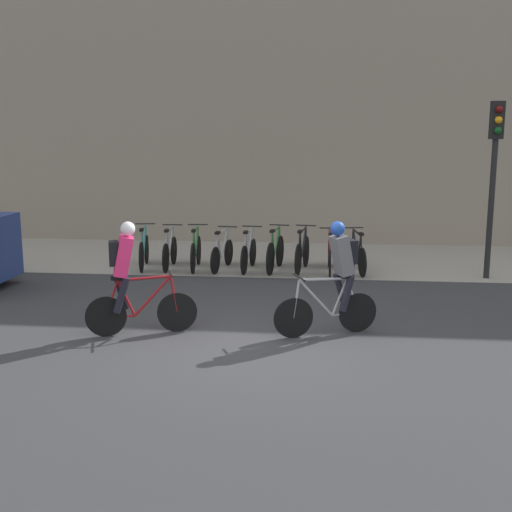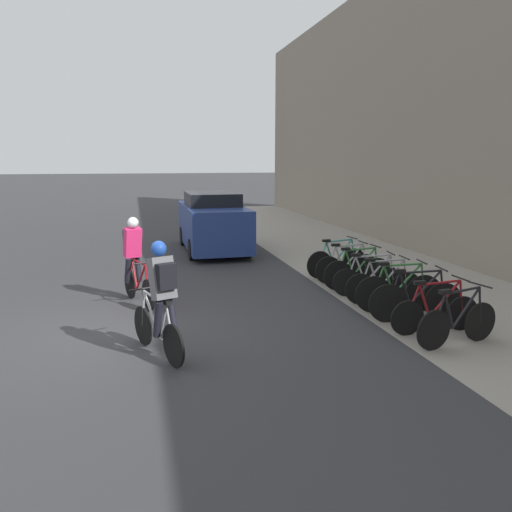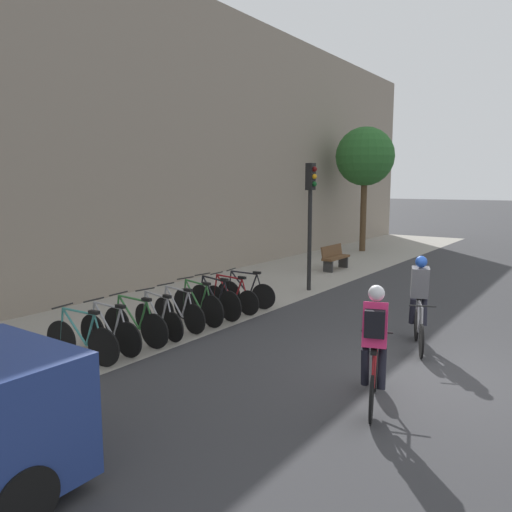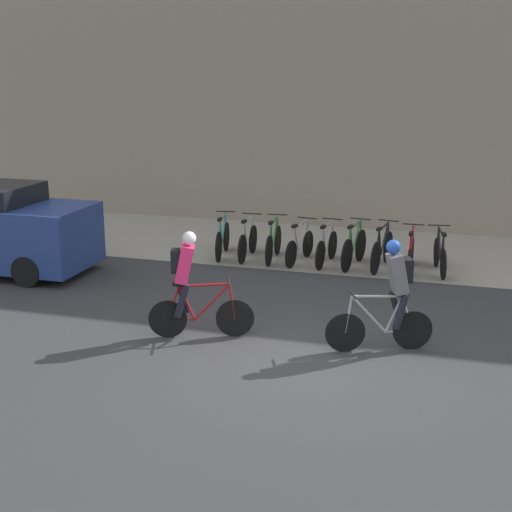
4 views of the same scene
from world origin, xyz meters
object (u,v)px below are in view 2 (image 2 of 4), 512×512
parked_bike_5 (399,291)px  parked_bike_6 (416,299)px  parked_bike_0 (337,261)px  parked_bike_1 (347,266)px  parked_bike_8 (458,322)px  cyclist_pink (134,257)px  parked_bike_4 (383,285)px  cyclist_grey (161,297)px  parked_bike_7 (435,311)px  parked_bike_3 (370,278)px  parked_bike_2 (358,271)px  parked_car (213,223)px

parked_bike_5 → parked_bike_6: (0.60, -0.00, -0.00)m
parked_bike_0 → parked_bike_1: 0.60m
parked_bike_8 → parked_bike_1: bearing=180.0°
cyclist_pink → parked_bike_5: size_ratio=1.04×
parked_bike_4 → parked_bike_6: parked_bike_6 is taller
cyclist_grey → parked_bike_7: 4.53m
cyclist_grey → parked_bike_3: size_ratio=1.09×
cyclist_pink → parked_bike_2: cyclist_pink is taller
parked_bike_5 → parked_bike_8: parked_bike_5 is taller
parked_bike_7 → parked_car: parked_car is taller
parked_bike_0 → parked_car: size_ratio=0.39×
parked_bike_5 → parked_bike_1: bearing=-180.0°
cyclist_grey → parked_bike_0: 6.23m
cyclist_grey → parked_bike_1: (-3.67, 4.50, -0.55)m
parked_bike_0 → parked_car: bearing=-150.6°
cyclist_grey → parked_bike_7: cyclist_grey is taller
cyclist_pink → parked_bike_3: size_ratio=1.09×
cyclist_pink → parked_bike_3: cyclist_pink is taller
parked_bike_2 → parked_bike_4: parked_bike_2 is taller
parked_car → parked_bike_5: bearing=18.4°
cyclist_grey → parked_bike_1: size_ratio=1.08×
cyclist_pink → parked_bike_1: cyclist_pink is taller
parked_bike_1 → parked_bike_3: size_ratio=1.00×
parked_bike_0 → cyclist_pink: bearing=-77.0°
parked_bike_3 → cyclist_grey: bearing=-61.2°
parked_bike_2 → parked_car: size_ratio=0.39×
cyclist_grey → parked_bike_7: size_ratio=1.07×
parked_bike_7 → parked_bike_8: size_ratio=1.03×
parked_bike_1 → parked_bike_3: bearing=-0.1°
parked_bike_0 → parked_bike_6: size_ratio=0.96×
cyclist_pink → parked_car: parked_car is taller
parked_bike_3 → parked_bike_6: (1.81, 0.00, 0.03)m
parked_bike_3 → parked_car: bearing=-158.3°
parked_bike_6 → parked_bike_4: bearing=-180.0°
parked_bike_6 → parked_bike_0: bearing=180.0°
parked_bike_6 → parked_car: (-7.91, -2.43, 0.48)m
parked_bike_3 → parked_bike_5: (1.20, 0.00, 0.04)m
cyclist_grey → parked_car: bearing=166.4°
cyclist_pink → parked_bike_7: (3.09, 4.87, -0.57)m
parked_bike_0 → parked_bike_8: size_ratio=1.04×
parked_bike_3 → parked_bike_7: parked_bike_3 is taller
parked_bike_1 → parked_bike_8: 4.22m
parked_bike_1 → parked_bike_5: bearing=0.0°
parked_bike_8 → parked_car: size_ratio=0.37×
parked_bike_4 → parked_bike_8: bearing=0.0°
parked_bike_3 → parked_bike_7: bearing=-0.0°
parked_bike_1 → parked_bike_0: bearing=180.0°
parked_bike_0 → parked_bike_6: (3.61, -0.00, 0.01)m
parked_bike_1 → parked_bike_4: (1.81, -0.00, -0.01)m
parked_bike_4 → parked_bike_3: bearing=-179.9°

